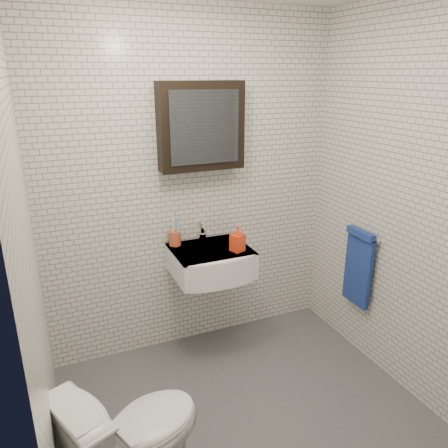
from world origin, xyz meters
name	(u,v)px	position (x,y,z in m)	size (l,w,h in m)	color
ground	(250,418)	(0.00, 0.00, 0.01)	(2.20, 2.00, 0.01)	#494C50
room_shell	(256,192)	(0.00, 0.00, 1.47)	(2.22, 2.02, 2.51)	silver
washbasin	(213,262)	(0.05, 0.73, 0.76)	(0.55, 0.50, 0.20)	white
faucet	(203,233)	(0.05, 0.93, 0.92)	(0.06, 0.20, 0.15)	silver
mirror_cabinet	(201,126)	(0.05, 0.93, 1.70)	(0.60, 0.15, 0.60)	black
towel_rail	(359,264)	(1.04, 0.35, 0.72)	(0.09, 0.30, 0.58)	silver
toothbrush_cup	(175,237)	(-0.16, 0.94, 0.91)	(0.10, 0.10, 0.24)	#B94B2E
soap_bottle	(237,239)	(0.21, 0.66, 0.94)	(0.08, 0.09, 0.19)	#DE4817
toilet	(135,437)	(-0.75, -0.23, 0.36)	(0.41, 0.71, 0.73)	white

